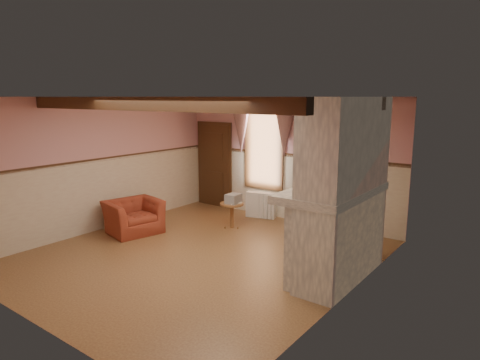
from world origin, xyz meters
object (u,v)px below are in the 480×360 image
Objects in this scene: armchair at (133,217)px; side_table at (232,215)px; bowl at (338,184)px; oil_lamp at (347,174)px; radiator at (261,205)px; mantel_clock at (349,176)px.

side_table is at bearing -30.64° from armchair.
side_table is at bearing 162.40° from bowl.
oil_lamp is at bearing 90.00° from bowl.
bowl reaches higher than armchair.
bowl is at bearing -49.31° from radiator.
armchair is at bearing -134.76° from radiator.
bowl is 0.43m from mantel_clock.
mantel_clock is 0.86× the size of oil_lamp.
oil_lamp is (0.00, -0.07, 0.04)m from mantel_clock.
oil_lamp is (4.24, 0.97, 1.22)m from armchair.
side_table is at bearing 170.73° from mantel_clock.
side_table is 3.09m from mantel_clock.
oil_lamp is (0.00, 0.36, 0.10)m from bowl.
side_table is 0.79× the size of radiator.
mantel_clock is at bearing 90.00° from bowl.
oil_lamp is (2.79, -0.52, 1.29)m from side_table.
armchair is 4.39× the size of mantel_clock.
oil_lamp is at bearing -63.58° from armchair.
radiator is at bearing 144.87° from bowl.
oil_lamp is at bearing -10.57° from side_table.
radiator is 2.50× the size of oil_lamp.
armchair is 2.94m from radiator.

